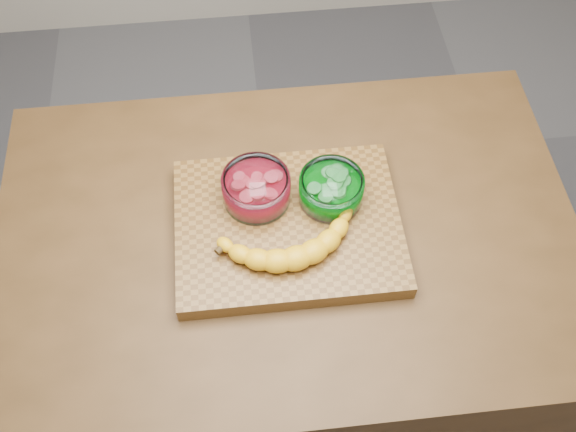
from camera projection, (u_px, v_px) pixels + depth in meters
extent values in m
plane|color=#58585D|center=(288.00, 377.00, 2.07)|extent=(3.50, 3.50, 0.00)
cube|color=#462D15|center=(288.00, 321.00, 1.69)|extent=(1.20, 0.80, 0.90)
cube|color=brown|center=(288.00, 227.00, 1.29)|extent=(0.45, 0.35, 0.04)
cylinder|color=white|center=(256.00, 189.00, 1.28)|extent=(0.14, 0.14, 0.06)
cylinder|color=red|center=(257.00, 191.00, 1.29)|extent=(0.12, 0.12, 0.04)
cylinder|color=#F14C5E|center=(256.00, 183.00, 1.26)|extent=(0.11, 0.11, 0.02)
cylinder|color=white|center=(331.00, 189.00, 1.28)|extent=(0.13, 0.13, 0.06)
cylinder|color=#007E0D|center=(331.00, 192.00, 1.29)|extent=(0.11, 0.11, 0.03)
cylinder|color=#5BC25C|center=(332.00, 184.00, 1.27)|extent=(0.10, 0.10, 0.02)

